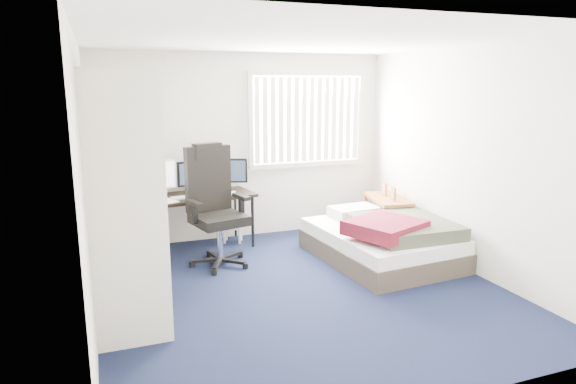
# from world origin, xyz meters

# --- Properties ---
(ground) EXTENTS (4.20, 4.20, 0.00)m
(ground) POSITION_xyz_m (0.00, 0.00, 0.00)
(ground) COLOR black
(ground) RESTS_ON ground
(room_shell) EXTENTS (4.20, 4.20, 4.20)m
(room_shell) POSITION_xyz_m (0.00, 0.00, 1.51)
(room_shell) COLOR silver
(room_shell) RESTS_ON ground
(window_assembly) EXTENTS (1.72, 0.09, 1.32)m
(window_assembly) POSITION_xyz_m (0.90, 2.04, 1.60)
(window_assembly) COLOR white
(window_assembly) RESTS_ON ground
(closet) EXTENTS (0.64, 1.84, 2.22)m
(closet) POSITION_xyz_m (-1.67, 0.27, 1.35)
(closet) COLOR beige
(closet) RESTS_ON ground
(desk) EXTENTS (1.53, 0.90, 1.17)m
(desk) POSITION_xyz_m (-0.76, 1.76, 0.75)
(desk) COLOR black
(desk) RESTS_ON ground
(office_chair) EXTENTS (0.81, 0.81, 1.42)m
(office_chair) POSITION_xyz_m (-0.64, 1.13, 0.54)
(office_chair) COLOR black
(office_chair) RESTS_ON ground
(footstool) EXTENTS (0.34, 0.31, 0.22)m
(footstool) POSITION_xyz_m (-0.26, 1.85, 0.17)
(footstool) COLOR white
(footstool) RESTS_ON ground
(nightstand) EXTENTS (0.57, 0.92, 0.77)m
(nightstand) POSITION_xyz_m (1.75, 1.24, 0.52)
(nightstand) COLOR brown
(nightstand) RESTS_ON ground
(bed) EXTENTS (1.47, 1.88, 0.60)m
(bed) POSITION_xyz_m (1.26, 0.50, 0.26)
(bed) COLOR #40372E
(bed) RESTS_ON ground
(pine_box) EXTENTS (0.43, 0.36, 0.29)m
(pine_box) POSITION_xyz_m (-1.65, -0.05, 0.14)
(pine_box) COLOR #A28351
(pine_box) RESTS_ON ground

